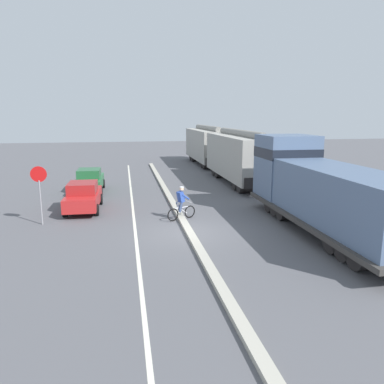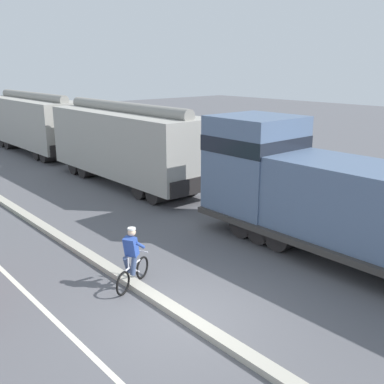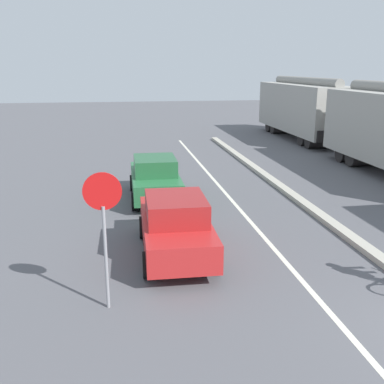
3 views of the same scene
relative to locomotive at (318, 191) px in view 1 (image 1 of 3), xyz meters
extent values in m
plane|color=#56565B|center=(-6.06, 0.41, -1.80)|extent=(120.00, 120.00, 0.00)
cube|color=#B2AD9E|center=(-6.06, 6.41, -1.72)|extent=(0.36, 36.00, 0.16)
cube|color=silver|center=(-8.46, 6.41, -1.79)|extent=(0.14, 36.00, 0.01)
cube|color=slate|center=(0.00, -1.44, 0.10)|extent=(2.70, 9.86, 2.40)
cube|color=slate|center=(0.00, 3.56, 0.65)|extent=(2.80, 2.80, 3.50)
cube|color=black|center=(0.00, 3.56, 1.44)|extent=(2.83, 2.83, 0.56)
cube|color=#383533|center=(0.00, -0.84, -1.10)|extent=(3.10, 11.60, 0.20)
cylinder|color=#4C4947|center=(0.00, -0.84, -1.25)|extent=(1.10, 3.00, 1.10)
cylinder|color=black|center=(0.00, 3.15, -1.30)|extent=(2.40, 1.00, 1.00)
cylinder|color=black|center=(0.00, 2.35, -1.30)|extent=(2.40, 1.00, 1.00)
cylinder|color=black|center=(0.00, 1.55, -1.30)|extent=(2.40, 1.00, 1.00)
cylinder|color=black|center=(0.00, -3.23, -1.30)|extent=(2.40, 1.00, 1.00)
cylinder|color=black|center=(0.00, -4.03, -1.30)|extent=(2.40, 1.00, 1.00)
cylinder|color=black|center=(0.00, -4.83, -1.30)|extent=(2.40, 1.00, 1.00)
cube|color=#A09D95|center=(0.00, 12.16, 0.35)|extent=(2.90, 10.40, 3.10)
cylinder|color=gray|center=(0.00, 12.16, 2.08)|extent=(0.60, 9.88, 0.60)
cube|color=black|center=(0.00, 17.41, -0.85)|extent=(2.61, 0.10, 0.70)
cube|color=black|center=(0.00, 6.91, -0.85)|extent=(2.61, 0.10, 0.70)
cylinder|color=black|center=(0.00, 15.93, -1.35)|extent=(2.46, 0.90, 0.90)
cylinder|color=black|center=(0.00, 14.83, -1.35)|extent=(2.46, 0.90, 0.90)
cylinder|color=black|center=(0.00, 9.48, -1.35)|extent=(2.46, 0.90, 0.90)
cylinder|color=black|center=(0.00, 8.38, -1.35)|extent=(2.46, 0.90, 0.90)
cube|color=#A09D95|center=(0.00, 23.76, 0.35)|extent=(2.90, 10.40, 3.10)
cylinder|color=gray|center=(0.00, 23.76, 2.08)|extent=(0.60, 9.88, 0.60)
cube|color=black|center=(0.00, 29.01, -0.85)|extent=(2.61, 0.10, 0.70)
cube|color=black|center=(0.00, 18.51, -0.85)|extent=(2.61, 0.10, 0.70)
cylinder|color=black|center=(0.00, 27.53, -1.35)|extent=(2.46, 0.90, 0.90)
cylinder|color=black|center=(0.00, 26.43, -1.35)|extent=(2.46, 0.90, 0.90)
cylinder|color=black|center=(0.00, 21.08, -1.35)|extent=(2.46, 0.90, 0.90)
cylinder|color=black|center=(0.00, 19.98, -1.35)|extent=(2.46, 0.90, 0.90)
cube|color=red|center=(-11.17, 5.44, -1.13)|extent=(1.79, 4.24, 0.70)
cube|color=maroon|center=(-11.18, 5.29, -0.48)|extent=(1.54, 1.93, 0.60)
cube|color=#1E232D|center=(-11.16, 6.29, -0.53)|extent=(1.43, 0.15, 0.51)
cylinder|color=black|center=(-11.95, 6.76, -1.48)|extent=(0.23, 0.64, 0.64)
cylinder|color=black|center=(-10.34, 6.72, -1.48)|extent=(0.23, 0.64, 0.64)
cylinder|color=black|center=(-12.01, 4.15, -1.48)|extent=(0.23, 0.64, 0.64)
cylinder|color=black|center=(-10.40, 4.12, -1.48)|extent=(0.23, 0.64, 0.64)
cube|color=#286B3D|center=(-11.27, 10.71, -1.13)|extent=(1.75, 4.22, 0.70)
cube|color=#225B34|center=(-11.27, 10.56, -0.48)|extent=(1.52, 1.92, 0.60)
cube|color=#1E232D|center=(-11.26, 11.56, -0.53)|extent=(1.43, 0.14, 0.51)
cylinder|color=black|center=(-12.06, 12.02, -1.48)|extent=(0.23, 0.64, 0.64)
cylinder|color=black|center=(-10.45, 12.00, -1.48)|extent=(0.23, 0.64, 0.64)
cylinder|color=black|center=(-12.09, 9.42, -1.48)|extent=(0.23, 0.64, 0.64)
cylinder|color=black|center=(-10.48, 9.40, -1.48)|extent=(0.23, 0.64, 0.64)
torus|color=black|center=(-5.58, 2.82, -1.47)|extent=(0.62, 0.34, 0.66)
torus|color=black|center=(-6.52, 2.35, -1.47)|extent=(0.62, 0.34, 0.66)
cylinder|color=silver|center=(-6.05, 2.58, -1.17)|extent=(0.73, 0.39, 0.05)
cylinder|color=silver|center=(-5.96, 2.63, -1.35)|extent=(0.45, 0.26, 0.36)
cylinder|color=silver|center=(-6.24, 2.49, -1.02)|extent=(0.04, 0.04, 0.30)
cylinder|color=silver|center=(-5.65, 2.78, -0.92)|extent=(0.24, 0.45, 0.04)
cylinder|color=#38476B|center=(-6.20, 2.62, -1.12)|extent=(0.33, 0.26, 0.52)
cylinder|color=#38476B|center=(-6.11, 2.44, -1.12)|extent=(0.30, 0.24, 0.52)
cube|color=#2D4CA5|center=(-6.09, 2.56, -0.60)|extent=(0.44, 0.45, 0.57)
sphere|color=beige|center=(-6.03, 2.59, -0.21)|extent=(0.22, 0.22, 0.22)
cylinder|color=white|center=(-6.03, 2.59, -0.11)|extent=(0.22, 0.22, 0.05)
cylinder|color=#2D4CA5|center=(-5.98, 2.79, -0.60)|extent=(0.45, 0.28, 0.36)
cylinder|color=#2D4CA5|center=(-5.84, 2.51, -0.60)|extent=(0.45, 0.28, 0.36)
cylinder|color=gray|center=(-12.91, 2.90, -0.70)|extent=(0.07, 0.07, 2.20)
cylinder|color=red|center=(-12.91, 2.92, 0.70)|extent=(0.76, 0.03, 0.76)
cylinder|color=white|center=(-12.91, 2.94, 0.70)|extent=(0.48, 0.01, 0.48)
camera|label=1|loc=(-8.83, -15.79, 3.49)|focal=35.00mm
camera|label=2|loc=(-12.22, -7.03, 4.12)|focal=42.00mm
camera|label=3|loc=(-12.55, -5.62, 3.03)|focal=42.00mm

